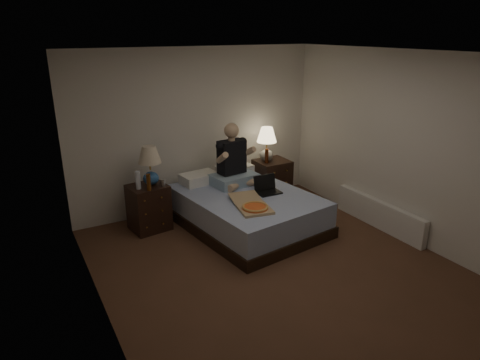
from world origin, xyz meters
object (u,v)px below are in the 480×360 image
nightstand_left (149,207)px  beer_bottle_right (267,156)px  lamp_right (267,144)px  soda_can (163,183)px  radiator (379,214)px  beer_bottle_left (149,182)px  laptop (269,185)px  lamp_left (150,166)px  pizza_box (255,208)px  bed (247,210)px  person (234,155)px  nightstand_right (272,180)px  water_bottle (138,180)px

nightstand_left → beer_bottle_right: 2.06m
lamp_right → soda_can: 1.90m
radiator → nightstand_left: bearing=151.8°
beer_bottle_left → soda_can: bearing=15.4°
beer_bottle_left → laptop: size_ratio=0.68×
lamp_left → pizza_box: bearing=-50.6°
beer_bottle_left → radiator: 3.31m
soda_can → bed: bearing=-24.6°
laptop → beer_bottle_right: bearing=61.4°
lamp_left → soda_can: (0.12, -0.14, -0.23)m
radiator → soda_can: bearing=152.1°
soda_can → beer_bottle_right: size_ratio=0.43×
lamp_right → person: person is taller
beer_bottle_right → pizza_box: (-0.95, -1.22, -0.25)m
soda_can → person: person is taller
bed → person: person is taller
nightstand_left → soda_can: size_ratio=6.62×
nightstand_right → pizza_box: bearing=-131.2°
bed → laptop: bearing=-31.5°
lamp_right → beer_bottle_left: bearing=-171.4°
water_bottle → laptop: bearing=-22.0°
water_bottle → pizza_box: (1.19, -1.12, -0.24)m
nightstand_left → soda_can: soda_can is taller
soda_can → person: bearing=-2.1°
radiator → person: bearing=139.4°
beer_bottle_right → pizza_box: size_ratio=0.30×
nightstand_right → radiator: size_ratio=0.43×
water_bottle → pizza_box: water_bottle is taller
nightstand_left → person: person is taller
laptop → radiator: bearing=-29.2°
nightstand_left → water_bottle: (-0.14, -0.06, 0.46)m
pizza_box → radiator: 1.94m
nightstand_left → pizza_box: (1.05, -1.18, 0.22)m
bed → nightstand_left: 1.41m
beer_bottle_left → beer_bottle_right: bearing=6.1°
lamp_right → water_bottle: size_ratio=2.24×
nightstand_left → water_bottle: 0.48m
soda_can → pizza_box: 1.37m
lamp_left → person: bearing=-8.4°
radiator → nightstand_right: bearing=115.0°
lamp_left → beer_bottle_right: bearing=0.5°
soda_can → person: 1.13m
bed → nightstand_left: bearing=146.9°
water_bottle → beer_bottle_right: bearing=2.5°
bed → beer_bottle_left: beer_bottle_left is taller
laptop → bed: bearing=157.5°
lamp_right → laptop: 1.06m
pizza_box → nightstand_left: bearing=142.2°
bed → beer_bottle_left: bearing=154.4°
beer_bottle_right → pizza_box: bearing=-128.0°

